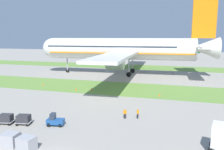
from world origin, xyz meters
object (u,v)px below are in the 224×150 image
object	(u,v)px
uld_container_0	(27,144)
uld_container_2	(11,139)
taxiway_marker_0	(76,89)
uld_container_1	(10,140)
ground_crew_marshaller	(138,113)
taxiway_marker_2	(43,85)
airliner	(124,49)
cargo_dolly_second	(6,118)
cargo_dolly_lead	(24,119)
taxiway_marker_1	(92,89)
taxiway_marker_3	(160,95)
baggage_tug	(55,121)
ground_crew_loader	(125,113)

from	to	relation	value
uld_container_0	uld_container_2	size ratio (longest dim) A/B	1.00
uld_container_2	taxiway_marker_0	xyz separation A→B (m)	(-4.75, 29.52, -0.43)
uld_container_1	ground_crew_marshaller	bearing A→B (deg)	45.97
taxiway_marker_0	taxiway_marker_2	distance (m)	11.80
airliner	uld_container_1	bearing A→B (deg)	175.92
uld_container_1	cargo_dolly_second	bearing A→B (deg)	133.96
taxiway_marker_0	cargo_dolly_lead	bearing A→B (deg)	-85.18
taxiway_marker_1	taxiway_marker_2	distance (m)	15.23
airliner	cargo_dolly_lead	world-z (taller)	airliner
airliner	taxiway_marker_3	distance (m)	32.52
taxiway_marker_2	taxiway_marker_3	world-z (taller)	taxiway_marker_2
baggage_tug	uld_container_2	bearing A→B (deg)	-27.64
baggage_tug	cargo_dolly_lead	xyz separation A→B (m)	(-4.93, -0.95, 0.10)
uld_container_2	taxiway_marker_3	size ratio (longest dim) A/B	3.62
taxiway_marker_3	baggage_tug	bearing A→B (deg)	-121.98
cargo_dolly_lead	uld_container_0	xyz separation A→B (m)	(5.71, -7.00, -0.04)
uld_container_1	uld_container_0	bearing A→B (deg)	-9.03
ground_crew_marshaller	ground_crew_loader	size ratio (longest dim) A/B	1.00
airliner	taxiway_marker_2	size ratio (longest dim) A/B	136.78
ground_crew_loader	uld_container_1	size ratio (longest dim) A/B	0.87
ground_crew_marshaller	taxiway_marker_0	distance (m)	24.38
cargo_dolly_lead	uld_container_1	size ratio (longest dim) A/B	1.22
uld_container_2	cargo_dolly_second	bearing A→B (deg)	134.95
baggage_tug	uld_container_1	world-z (taller)	baggage_tug
ground_crew_marshaller	baggage_tug	bearing A→B (deg)	130.19
cargo_dolly_lead	taxiway_marker_0	bearing A→B (deg)	173.95
ground_crew_marshaller	taxiway_marker_1	xyz separation A→B (m)	(-14.93, 17.07, -0.60)
ground_crew_loader	taxiway_marker_1	distance (m)	21.91
cargo_dolly_lead	ground_crew_marshaller	world-z (taller)	ground_crew_marshaller
airliner	taxiway_marker_2	world-z (taller)	airliner
uld_container_0	taxiway_marker_1	distance (m)	31.93
baggage_tug	taxiway_marker_0	bearing A→B (deg)	-173.73
baggage_tug	ground_crew_loader	xyz separation A→B (m)	(9.66, 6.01, 0.13)
taxiway_marker_2	taxiway_marker_3	size ratio (longest dim) A/B	1.03
cargo_dolly_second	cargo_dolly_lead	bearing A→B (deg)	90.00
cargo_dolly_lead	cargo_dolly_second	world-z (taller)	same
baggage_tug	taxiway_marker_2	bearing A→B (deg)	-154.72
ground_crew_loader	taxiway_marker_2	distance (m)	33.95
airliner	baggage_tug	size ratio (longest dim) A/B	27.82
cargo_dolly_second	taxiway_marker_0	bearing A→B (deg)	167.02
baggage_tug	uld_container_2	xyz separation A→B (m)	(-2.15, -7.14, -0.05)
uld_container_2	uld_container_1	bearing A→B (deg)	-65.74
cargo_dolly_second	ground_crew_marshaller	size ratio (longest dim) A/B	1.40
taxiway_marker_1	uld_container_0	bearing A→B (deg)	-82.83
taxiway_marker_0	taxiway_marker_2	world-z (taller)	taxiway_marker_0
airliner	taxiway_marker_1	xyz separation A→B (m)	(-2.23, -26.17, -8.98)
cargo_dolly_second	uld_container_1	xyz separation A→B (m)	(5.80, -6.02, -0.08)
uld_container_0	taxiway_marker_3	xyz separation A→B (m)	(13.30, 30.49, -0.60)
uld_container_0	taxiway_marker_1	bearing A→B (deg)	97.17
airliner	taxiway_marker_0	size ratio (longest dim) A/B	117.31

